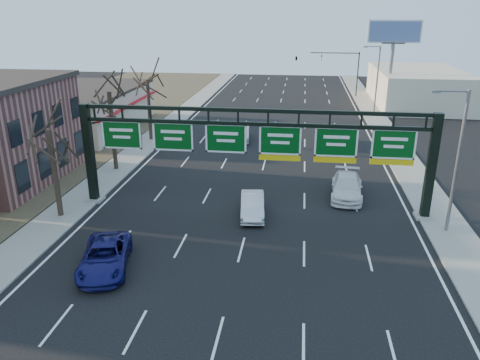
# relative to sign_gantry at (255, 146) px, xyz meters

# --- Properties ---
(ground) EXTENTS (160.00, 160.00, 0.00)m
(ground) POSITION_rel_sign_gantry_xyz_m (-0.16, -8.00, -4.63)
(ground) COLOR black
(ground) RESTS_ON ground
(sidewalk_left) EXTENTS (3.00, 120.00, 0.12)m
(sidewalk_left) POSITION_rel_sign_gantry_xyz_m (-12.96, 12.00, -4.57)
(sidewalk_left) COLOR gray
(sidewalk_left) RESTS_ON ground
(sidewalk_right) EXTENTS (3.00, 120.00, 0.12)m
(sidewalk_right) POSITION_rel_sign_gantry_xyz_m (12.64, 12.00, -4.57)
(sidewalk_right) COLOR gray
(sidewalk_right) RESTS_ON ground
(dirt_strip_left) EXTENTS (21.00, 120.00, 0.06)m
(dirt_strip_left) POSITION_rel_sign_gantry_xyz_m (-25.16, 12.00, -4.60)
(dirt_strip_left) COLOR #473D2B
(dirt_strip_left) RESTS_ON ground
(lane_markings) EXTENTS (21.60, 120.00, 0.01)m
(lane_markings) POSITION_rel_sign_gantry_xyz_m (-0.16, 12.00, -4.62)
(lane_markings) COLOR white
(lane_markings) RESTS_ON ground
(sign_gantry) EXTENTS (24.60, 1.20, 7.20)m
(sign_gantry) POSITION_rel_sign_gantry_xyz_m (0.00, 0.00, 0.00)
(sign_gantry) COLOR black
(sign_gantry) RESTS_ON ground
(cream_strip) EXTENTS (10.90, 18.40, 4.70)m
(cream_strip) POSITION_rel_sign_gantry_xyz_m (-21.64, 21.00, -2.27)
(cream_strip) COLOR beige
(cream_strip) RESTS_ON ground
(building_right_distant) EXTENTS (12.00, 20.00, 5.00)m
(building_right_distant) POSITION_rel_sign_gantry_xyz_m (19.84, 42.00, -2.13)
(building_right_distant) COLOR beige
(building_right_distant) RESTS_ON ground
(tree_gantry) EXTENTS (3.60, 3.60, 8.48)m
(tree_gantry) POSITION_rel_sign_gantry_xyz_m (-12.96, -3.00, 2.48)
(tree_gantry) COLOR black
(tree_gantry) RESTS_ON sidewalk_left
(tree_mid) EXTENTS (3.60, 3.60, 9.24)m
(tree_mid) POSITION_rel_sign_gantry_xyz_m (-12.96, 7.00, 3.23)
(tree_mid) COLOR black
(tree_mid) RESTS_ON sidewalk_left
(tree_far) EXTENTS (3.60, 3.60, 8.86)m
(tree_far) POSITION_rel_sign_gantry_xyz_m (-12.96, 17.00, 2.86)
(tree_far) COLOR black
(tree_far) RESTS_ON sidewalk_left
(streetlight_near) EXTENTS (2.15, 0.22, 9.00)m
(streetlight_near) POSITION_rel_sign_gantry_xyz_m (12.31, -2.00, 0.45)
(streetlight_near) COLOR slate
(streetlight_near) RESTS_ON sidewalk_right
(streetlight_far) EXTENTS (2.15, 0.22, 9.00)m
(streetlight_far) POSITION_rel_sign_gantry_xyz_m (12.31, 32.00, 0.45)
(streetlight_far) COLOR slate
(streetlight_far) RESTS_ON sidewalk_right
(billboard_right) EXTENTS (7.00, 0.50, 12.00)m
(billboard_right) POSITION_rel_sign_gantry_xyz_m (14.84, 36.98, 4.43)
(billboard_right) COLOR slate
(billboard_right) RESTS_ON ground
(traffic_signal_mast) EXTENTS (10.16, 0.54, 7.00)m
(traffic_signal_mast) POSITION_rel_sign_gantry_xyz_m (5.53, 47.00, 0.87)
(traffic_signal_mast) COLOR black
(traffic_signal_mast) RESTS_ON ground
(car_blue_suv) EXTENTS (3.64, 5.73, 1.47)m
(car_blue_suv) POSITION_rel_sign_gantry_xyz_m (-7.21, -9.12, -3.89)
(car_blue_suv) COLOR navy
(car_blue_suv) RESTS_ON ground
(car_silver_sedan) EXTENTS (2.03, 4.58, 1.46)m
(car_silver_sedan) POSITION_rel_sign_gantry_xyz_m (-0.04, -1.07, -3.90)
(car_silver_sedan) COLOR silver
(car_silver_sedan) RESTS_ON ground
(car_white_wagon) EXTENTS (2.66, 5.65, 1.59)m
(car_white_wagon) POSITION_rel_sign_gantry_xyz_m (6.62, 3.21, -3.83)
(car_white_wagon) COLOR white
(car_white_wagon) RESTS_ON ground
(car_grey_far) EXTENTS (2.66, 5.05, 1.64)m
(car_grey_far) POSITION_rel_sign_gantry_xyz_m (6.51, 17.53, -3.81)
(car_grey_far) COLOR #3B3D3F
(car_grey_far) RESTS_ON ground
(car_silver_distant) EXTENTS (2.16, 4.98, 1.59)m
(car_silver_distant) POSITION_rel_sign_gantry_xyz_m (-3.30, 18.13, -3.83)
(car_silver_distant) COLOR silver
(car_silver_distant) RESTS_ON ground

